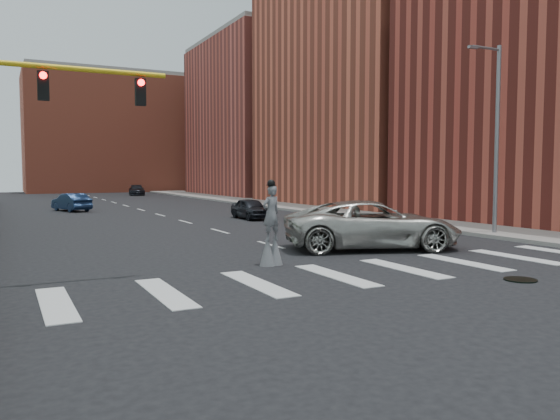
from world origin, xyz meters
name	(u,v)px	position (x,y,z in m)	size (l,w,h in m)	color
ground_plane	(391,278)	(0.00, 0.00, 0.00)	(160.00, 160.00, 0.00)	black
sidewalk_right	(317,209)	(12.50, 25.00, 0.09)	(5.00, 90.00, 0.18)	gray
manhole	(520,280)	(3.00, -2.00, 0.02)	(0.90, 0.90, 0.04)	black
building_mid	(377,78)	(22.00, 30.00, 12.00)	(16.00, 22.00, 24.00)	#C5573D
building_far	(267,120)	(22.00, 54.00, 10.00)	(16.00, 22.00, 20.00)	#BA5044
building_backdrop	(112,135)	(6.00, 78.00, 9.00)	(26.00, 14.00, 18.00)	#C5573D
streetlight	(496,133)	(10.90, 6.00, 4.90)	(2.05, 0.20, 9.00)	slate
traffic_signal	(11,129)	(-9.78, 3.00, 4.15)	(5.30, 0.23, 6.20)	black
stilt_performer	(271,231)	(-2.19, 3.50, 1.13)	(0.83, 0.59, 2.83)	black
suv_crossing	(372,225)	(3.11, 5.12, 0.97)	(3.21, 6.97, 1.94)	#B0AEA7
car_near	(251,209)	(4.46, 20.02, 0.68)	(1.60, 3.98, 1.35)	black
car_mid	(71,202)	(-5.20, 32.95, 0.70)	(1.49, 4.28, 1.41)	#15294B
car_far	(137,190)	(5.87, 60.26, 0.68)	(1.92, 4.71, 1.37)	black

